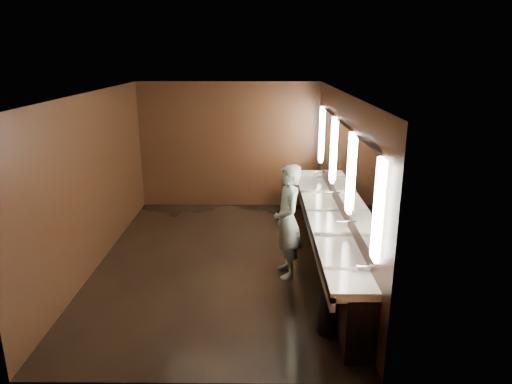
# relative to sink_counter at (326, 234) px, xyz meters

# --- Properties ---
(floor) EXTENTS (6.00, 6.00, 0.00)m
(floor) POSITION_rel_sink_counter_xyz_m (-1.79, 0.00, -0.50)
(floor) COLOR black
(floor) RESTS_ON ground
(ceiling) EXTENTS (4.00, 6.00, 0.02)m
(ceiling) POSITION_rel_sink_counter_xyz_m (-1.79, 0.00, 2.30)
(ceiling) COLOR #2D2D2B
(ceiling) RESTS_ON wall_back
(wall_back) EXTENTS (4.00, 0.02, 2.80)m
(wall_back) POSITION_rel_sink_counter_xyz_m (-1.79, 3.00, 0.90)
(wall_back) COLOR black
(wall_back) RESTS_ON floor
(wall_front) EXTENTS (4.00, 0.02, 2.80)m
(wall_front) POSITION_rel_sink_counter_xyz_m (-1.79, -3.00, 0.90)
(wall_front) COLOR black
(wall_front) RESTS_ON floor
(wall_left) EXTENTS (0.02, 6.00, 2.80)m
(wall_left) POSITION_rel_sink_counter_xyz_m (-3.79, 0.00, 0.90)
(wall_left) COLOR black
(wall_left) RESTS_ON floor
(wall_right) EXTENTS (0.02, 6.00, 2.80)m
(wall_right) POSITION_rel_sink_counter_xyz_m (0.21, 0.00, 0.90)
(wall_right) COLOR black
(wall_right) RESTS_ON floor
(sink_counter) EXTENTS (0.55, 5.40, 1.01)m
(sink_counter) POSITION_rel_sink_counter_xyz_m (0.00, 0.00, 0.00)
(sink_counter) COLOR black
(sink_counter) RESTS_ON floor
(mirror_band) EXTENTS (0.06, 5.03, 1.15)m
(mirror_band) POSITION_rel_sink_counter_xyz_m (0.19, -0.00, 1.25)
(mirror_band) COLOR white
(mirror_band) RESTS_ON wall_right
(person) EXTENTS (0.52, 0.71, 1.79)m
(person) POSITION_rel_sink_counter_xyz_m (-0.68, -0.46, 0.40)
(person) COLOR #94D0DC
(person) RESTS_ON floor
(trash_bin) EXTENTS (0.39, 0.39, 0.50)m
(trash_bin) POSITION_rel_sink_counter_xyz_m (-0.22, -2.04, -0.25)
(trash_bin) COLOR black
(trash_bin) RESTS_ON floor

